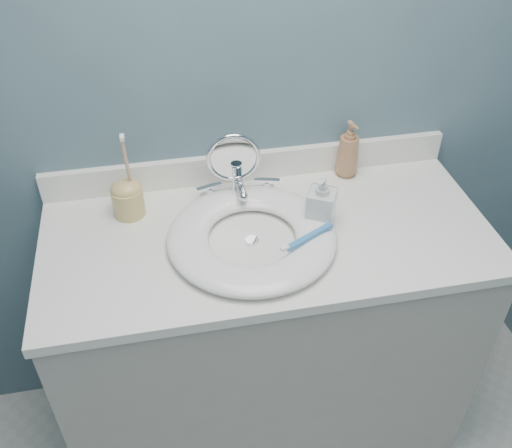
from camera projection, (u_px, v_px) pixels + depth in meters
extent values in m
cube|color=#4A6370|center=(248.00, 79.00, 1.55)|extent=(2.20, 0.02, 2.40)
cube|color=#B2ACA3|center=(266.00, 340.00, 1.83)|extent=(1.20, 0.55, 0.85)
cube|color=white|center=(268.00, 237.00, 1.56)|extent=(1.22, 0.57, 0.03)
cube|color=white|center=(250.00, 166.00, 1.72)|extent=(1.22, 0.02, 0.09)
cylinder|color=silver|center=(252.00, 241.00, 1.51)|extent=(0.04, 0.04, 0.01)
cube|color=silver|center=(238.00, 194.00, 1.67)|extent=(0.22, 0.05, 0.01)
cylinder|color=silver|center=(238.00, 186.00, 1.65)|extent=(0.03, 0.03, 0.06)
cylinder|color=silver|center=(241.00, 187.00, 1.60)|extent=(0.02, 0.09, 0.02)
sphere|color=silver|center=(244.00, 197.00, 1.57)|extent=(0.03, 0.03, 0.03)
cylinder|color=silver|center=(209.00, 193.00, 1.65)|extent=(0.02, 0.02, 0.03)
cube|color=silver|center=(209.00, 187.00, 1.63)|extent=(0.08, 0.03, 0.01)
cylinder|color=silver|center=(267.00, 186.00, 1.67)|extent=(0.02, 0.02, 0.03)
cube|color=silver|center=(267.00, 181.00, 1.66)|extent=(0.08, 0.03, 0.01)
cylinder|color=silver|center=(235.00, 199.00, 1.65)|extent=(0.09, 0.09, 0.01)
cylinder|color=silver|center=(234.00, 183.00, 1.62)|extent=(0.01, 0.01, 0.11)
torus|color=silver|center=(233.00, 158.00, 1.56)|extent=(0.15, 0.02, 0.15)
cylinder|color=white|center=(233.00, 158.00, 1.56)|extent=(0.13, 0.01, 0.13)
imported|color=#A26E49|center=(349.00, 149.00, 1.71)|extent=(0.08, 0.08, 0.18)
imported|color=silver|center=(322.00, 200.00, 1.52)|extent=(0.10, 0.10, 0.16)
cylinder|color=tan|center=(128.00, 202.00, 1.58)|extent=(0.09, 0.09, 0.08)
ellipsoid|color=tan|center=(126.00, 190.00, 1.56)|extent=(0.09, 0.08, 0.05)
cylinder|color=tan|center=(127.00, 165.00, 1.51)|extent=(0.02, 0.03, 0.17)
cube|color=white|center=(122.00, 138.00, 1.45)|extent=(0.01, 0.02, 0.01)
cube|color=#3377B7|center=(310.00, 237.00, 1.46)|extent=(0.14, 0.08, 0.01)
cube|color=white|center=(285.00, 248.00, 1.42)|extent=(0.03, 0.02, 0.01)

